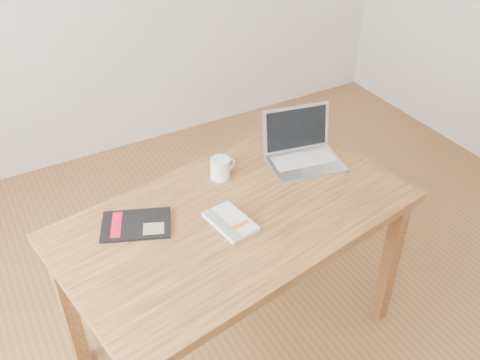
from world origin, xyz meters
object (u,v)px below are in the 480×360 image
desk (236,231)px  laptop (302,151)px  white_guidebook (231,222)px  black_guidebook (136,225)px  coffee_mug (221,167)px

desk → laptop: size_ratio=4.15×
white_guidebook → black_guidebook: (-0.31, 0.16, -0.00)m
black_guidebook → laptop: bearing=-62.7°
desk → coffee_mug: coffee_mug is taller
white_guidebook → black_guidebook: 0.35m
black_guidebook → desk: bearing=-85.1°
black_guidebook → laptop: (0.79, 0.06, 0.04)m
desk → laptop: laptop is taller
black_guidebook → coffee_mug: coffee_mug is taller
black_guidebook → white_guidebook: bearing=-94.3°
black_guidebook → laptop: laptop is taller
white_guidebook → laptop: laptop is taller
white_guidebook → laptop: 0.52m
white_guidebook → laptop: size_ratio=0.62×
desk → black_guidebook: bearing=152.5°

